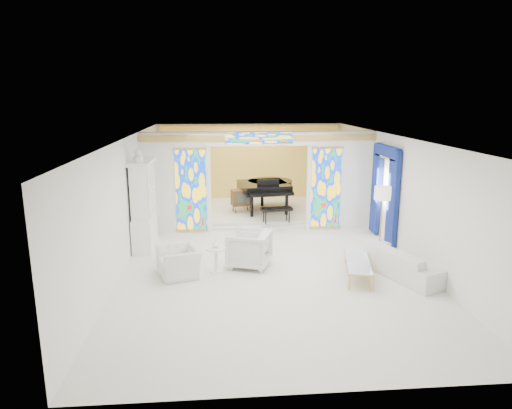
{
  "coord_description": "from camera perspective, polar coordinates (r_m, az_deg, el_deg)",
  "views": [
    {
      "loc": [
        -1.2,
        -11.43,
        3.98
      ],
      "look_at": [
        -0.24,
        0.2,
        1.23
      ],
      "focal_mm": 32.0,
      "sensor_mm": 36.0,
      "label": 1
    }
  ],
  "objects": [
    {
      "name": "vase",
      "position": [
        10.58,
        -5.06,
        -4.91
      ],
      "size": [
        0.19,
        0.19,
        0.18
      ],
      "primitive_type": "imported",
      "rotation": [
        0.0,
        0.0,
        0.14
      ],
      "color": "silver",
      "rests_on": "side_table"
    },
    {
      "name": "wall_right",
      "position": [
        12.61,
        17.28,
        1.31
      ],
      "size": [
        0.02,
        12.0,
        3.0
      ],
      "primitive_type": "cube",
      "color": "white",
      "rests_on": "floor"
    },
    {
      "name": "ceiling",
      "position": [
        11.53,
        1.29,
        8.38
      ],
      "size": [
        7.0,
        12.0,
        0.02
      ],
      "primitive_type": "cube",
      "color": "white",
      "rests_on": "wall_back"
    },
    {
      "name": "floor_lamp",
      "position": [
        12.25,
        15.53,
        0.99
      ],
      "size": [
        0.5,
        0.5,
        1.74
      ],
      "rotation": [
        0.0,
        0.0,
        -0.21
      ],
      "color": "gold",
      "rests_on": "floor"
    },
    {
      "name": "sofa",
      "position": [
        11.0,
        17.88,
        -6.8
      ],
      "size": [
        1.64,
        2.41,
        0.66
      ],
      "primitive_type": "imported",
      "rotation": [
        0.0,
        0.0,
        1.94
      ],
      "color": "white",
      "rests_on": "floor"
    },
    {
      "name": "chandelier",
      "position": [
        15.56,
        0.47,
        7.98
      ],
      "size": [
        0.48,
        0.48,
        0.3
      ],
      "primitive_type": "cylinder",
      "color": "gold",
      "rests_on": "ceiling"
    },
    {
      "name": "tv_console",
      "position": [
        15.43,
        -1.83,
        0.88
      ],
      "size": [
        0.73,
        0.56,
        0.76
      ],
      "rotation": [
        0.0,
        0.0,
        0.19
      ],
      "color": "brown",
      "rests_on": "alcove_platform"
    },
    {
      "name": "armchair_right",
      "position": [
        10.98,
        -0.87,
        -5.57
      ],
      "size": [
        1.21,
        1.19,
        0.88
      ],
      "primitive_type": "imported",
      "rotation": [
        0.0,
        0.0,
        -1.9
      ],
      "color": "white",
      "rests_on": "floor"
    },
    {
      "name": "china_cabinet",
      "position": [
        12.51,
        -13.86,
        -0.12
      ],
      "size": [
        0.56,
        1.46,
        2.72
      ],
      "color": "white",
      "rests_on": "floor"
    },
    {
      "name": "coffee_table",
      "position": [
        10.65,
        12.6,
        -6.97
      ],
      "size": [
        0.9,
        1.81,
        0.39
      ],
      "rotation": [
        0.0,
        0.0,
        -0.22
      ],
      "color": "white",
      "rests_on": "floor"
    },
    {
      "name": "wall_left",
      "position": [
        11.92,
        -15.73,
        0.75
      ],
      "size": [
        0.02,
        12.0,
        3.0
      ],
      "primitive_type": "cube",
      "color": "white",
      "rests_on": "floor"
    },
    {
      "name": "grand_piano",
      "position": [
        15.68,
        1.4,
        2.23
      ],
      "size": [
        2.04,
        3.15,
        1.19
      ],
      "rotation": [
        0.0,
        0.0,
        0.15
      ],
      "color": "black",
      "rests_on": "alcove_platform"
    },
    {
      "name": "stained_glass_left",
      "position": [
        13.61,
        -8.12,
        1.77
      ],
      "size": [
        0.9,
        0.04,
        2.4
      ],
      "primitive_type": "cube",
      "color": "gold",
      "rests_on": "partition_wall"
    },
    {
      "name": "armchair_left",
      "position": [
        10.63,
        -9.54,
        -7.02
      ],
      "size": [
        1.16,
        1.24,
        0.66
      ],
      "primitive_type": "imported",
      "rotation": [
        0.0,
        0.0,
        -1.24
      ],
      "color": "silver",
      "rests_on": "floor"
    },
    {
      "name": "floor",
      "position": [
        12.16,
        1.21,
        -5.85
      ],
      "size": [
        12.0,
        12.0,
        0.0
      ],
      "primitive_type": "plane",
      "color": "white",
      "rests_on": "ground"
    },
    {
      "name": "gold_curtain_back",
      "position": [
        17.53,
        -0.75,
        5.12
      ],
      "size": [
        6.7,
        0.1,
        2.9
      ],
      "primitive_type": "cube",
      "color": "gold",
      "rests_on": "wall_back"
    },
    {
      "name": "stained_glass_right",
      "position": [
        13.97,
        8.75,
        2.04
      ],
      "size": [
        0.9,
        0.04,
        2.4
      ],
      "primitive_type": "cube",
      "color": "gold",
      "rests_on": "partition_wall"
    },
    {
      "name": "partition_wall",
      "position": [
        13.68,
        0.38,
        3.46
      ],
      "size": [
        7.0,
        0.22,
        3.0
      ],
      "color": "white",
      "rests_on": "floor"
    },
    {
      "name": "side_table",
      "position": [
        10.68,
        -5.03,
        -6.43
      ],
      "size": [
        0.63,
        0.63,
        0.6
      ],
      "rotation": [
        0.0,
        0.0,
        -0.4
      ],
      "color": "white",
      "rests_on": "floor"
    },
    {
      "name": "wall_back",
      "position": [
        17.65,
        -0.78,
        5.18
      ],
      "size": [
        7.0,
        0.02,
        3.0
      ],
      "primitive_type": "cube",
      "color": "white",
      "rests_on": "floor"
    },
    {
      "name": "wall_front",
      "position": [
        6.09,
        7.22,
        -10.89
      ],
      "size": [
        7.0,
        0.02,
        3.0
      ],
      "primitive_type": "cube",
      "color": "white",
      "rests_on": "floor"
    },
    {
      "name": "alcove_platform",
      "position": [
        16.05,
        -0.29,
        -0.76
      ],
      "size": [
        6.8,
        3.8,
        0.18
      ],
      "primitive_type": "cube",
      "color": "white",
      "rests_on": "floor"
    },
    {
      "name": "blue_drapes",
      "position": [
        13.19,
        15.79,
        2.26
      ],
      "size": [
        0.14,
        1.85,
        2.65
      ],
      "color": "navy",
      "rests_on": "wall_right"
    },
    {
      "name": "stained_glass_transom",
      "position": [
        13.42,
        0.43,
        8.3
      ],
      "size": [
        2.0,
        0.04,
        0.34
      ],
      "primitive_type": "cube",
      "color": "gold",
      "rests_on": "partition_wall"
    }
  ]
}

